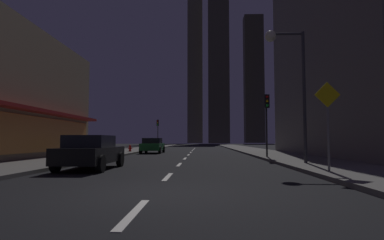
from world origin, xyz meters
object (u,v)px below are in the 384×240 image
(car_parked_near, at_px, (91,152))
(street_lamp_right, at_px, (287,63))
(traffic_light_far_left, at_px, (158,127))
(fire_hydrant_far_left, at_px, (130,148))
(traffic_light_near_right, at_px, (267,111))
(car_parked_far, at_px, (153,145))
(pedestrian_crossing_sign, at_px, (328,118))

(car_parked_near, distance_m, street_lamp_right, 10.19)
(car_parked_near, distance_m, traffic_light_far_left, 33.03)
(fire_hydrant_far_left, bearing_deg, street_lamp_right, -52.71)
(car_parked_near, height_order, traffic_light_near_right, traffic_light_near_right)
(car_parked_far, bearing_deg, traffic_light_near_right, -44.17)
(traffic_light_near_right, relative_size, street_lamp_right, 0.64)
(car_parked_near, relative_size, car_parked_far, 1.00)
(fire_hydrant_far_left, relative_size, traffic_light_near_right, 0.16)
(fire_hydrant_far_left, xyz_separation_m, pedestrian_crossing_sign, (11.50, -19.06, 1.56))
(pedestrian_crossing_sign, bearing_deg, car_parked_near, 167.01)
(street_lamp_right, relative_size, pedestrian_crossing_sign, 2.09)
(street_lamp_right, bearing_deg, traffic_light_near_right, 88.74)
(car_parked_near, distance_m, fire_hydrant_far_left, 17.10)
(fire_hydrant_far_left, bearing_deg, car_parked_near, -82.27)
(car_parked_near, height_order, fire_hydrant_far_left, car_parked_near)
(street_lamp_right, bearing_deg, car_parked_far, 122.09)
(fire_hydrant_far_left, bearing_deg, car_parked_far, -12.08)
(car_parked_far, bearing_deg, traffic_light_far_left, 96.59)
(car_parked_far, distance_m, street_lamp_right, 17.45)
(fire_hydrant_far_left, height_order, traffic_light_far_left, traffic_light_far_left)
(traffic_light_far_left, bearing_deg, street_lamp_right, -70.52)
(street_lamp_right, distance_m, pedestrian_crossing_sign, 5.23)
(car_parked_far, xyz_separation_m, pedestrian_crossing_sign, (9.20, -18.57, 1.28))
(car_parked_far, relative_size, pedestrian_crossing_sign, 1.34)
(car_parked_far, bearing_deg, street_lamp_right, -57.91)
(fire_hydrant_far_left, relative_size, street_lamp_right, 0.10)
(traffic_light_near_right, height_order, street_lamp_right, street_lamp_right)
(car_parked_far, relative_size, street_lamp_right, 0.64)
(car_parked_far, distance_m, traffic_light_near_right, 12.92)
(car_parked_far, bearing_deg, pedestrian_crossing_sign, -63.64)
(fire_hydrant_far_left, bearing_deg, pedestrian_crossing_sign, -58.90)
(fire_hydrant_far_left, distance_m, traffic_light_far_left, 16.18)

